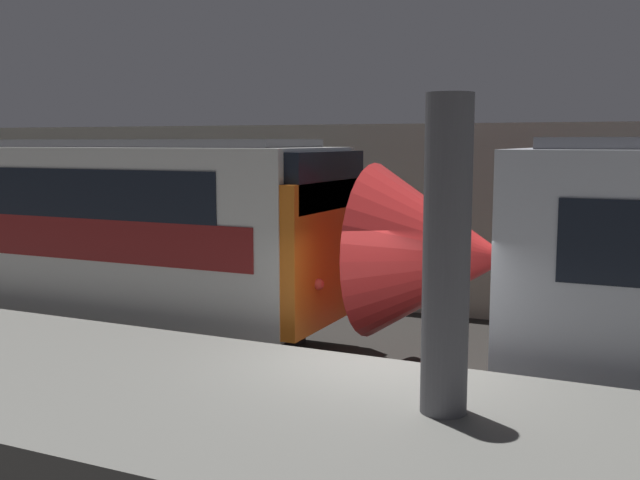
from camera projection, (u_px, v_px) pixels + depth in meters
name	position (u px, v px, depth m)	size (l,w,h in m)	color
ground_plane	(383.00, 428.00, 9.97)	(120.00, 120.00, 0.00)	#282623
platform	(317.00, 452.00, 8.03)	(40.00, 4.18, 0.96)	slate
station_rear_barrier	(494.00, 223.00, 15.77)	(50.00, 0.15, 4.17)	#B2AD9E
support_pillar_near	(446.00, 256.00, 7.67)	(0.49, 0.49, 3.32)	#56565B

